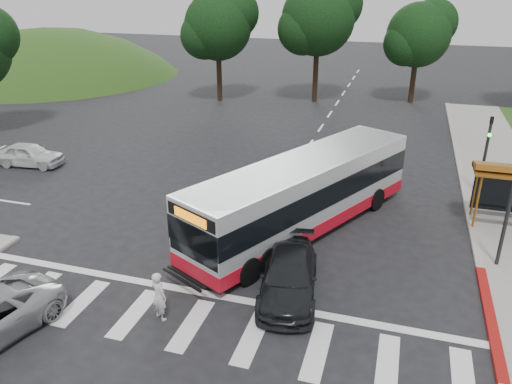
% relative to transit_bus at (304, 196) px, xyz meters
% --- Properties ---
extents(ground, '(140.00, 140.00, 0.00)m').
position_rel_transit_bus_xyz_m(ground, '(-1.98, -2.37, -1.56)').
color(ground, black).
rests_on(ground, ground).
extents(sidewalk_east, '(4.00, 40.00, 0.12)m').
position_rel_transit_bus_xyz_m(sidewalk_east, '(9.02, 5.63, -1.50)').
color(sidewalk_east, gray).
rests_on(sidewalk_east, ground).
extents(curb_east, '(0.30, 40.00, 0.15)m').
position_rel_transit_bus_xyz_m(curb_east, '(7.02, 5.63, -1.48)').
color(curb_east, '#9E9991').
rests_on(curb_east, ground).
extents(curb_east_red, '(0.32, 6.00, 0.15)m').
position_rel_transit_bus_xyz_m(curb_east_red, '(7.02, -4.37, -1.48)').
color(curb_east_red, maroon).
rests_on(curb_east_red, ground).
extents(hillside_nw, '(44.00, 44.00, 10.00)m').
position_rel_transit_bus_xyz_m(hillside_nw, '(-33.98, 27.63, -1.56)').
color(hillside_nw, '#234114').
rests_on(hillside_nw, ground).
extents(crosswalk_ladder, '(18.00, 2.60, 0.01)m').
position_rel_transit_bus_xyz_m(crosswalk_ladder, '(-1.98, -7.37, -1.55)').
color(crosswalk_ladder, silver).
rests_on(crosswalk_ladder, ground).
extents(traffic_signal_ne_short, '(0.18, 0.37, 4.00)m').
position_rel_transit_bus_xyz_m(traffic_signal_ne_short, '(7.62, 6.12, 0.92)').
color(traffic_signal_ne_short, black).
rests_on(traffic_signal_ne_short, ground).
extents(tree_north_a, '(6.60, 6.15, 10.17)m').
position_rel_transit_bus_xyz_m(tree_north_a, '(-3.90, 23.70, 5.36)').
color(tree_north_a, black).
rests_on(tree_north_a, ground).
extents(tree_north_b, '(5.72, 5.33, 8.43)m').
position_rel_transit_bus_xyz_m(tree_north_b, '(4.09, 25.69, 4.10)').
color(tree_north_b, black).
rests_on(tree_north_b, ground).
extents(tree_north_c, '(6.16, 5.74, 9.30)m').
position_rel_transit_bus_xyz_m(tree_north_c, '(-11.91, 21.70, 4.73)').
color(tree_north_c, black).
rests_on(tree_north_c, ground).
extents(transit_bus, '(7.76, 11.96, 3.12)m').
position_rel_transit_bus_xyz_m(transit_bus, '(0.00, 0.00, 0.00)').
color(transit_bus, silver).
rests_on(transit_bus, ground).
extents(pedestrian, '(0.73, 0.63, 1.69)m').
position_rel_transit_bus_xyz_m(pedestrian, '(-3.05, -7.33, -0.71)').
color(pedestrian, silver).
rests_on(pedestrian, ground).
extents(dark_sedan, '(2.65, 4.92, 1.36)m').
position_rel_transit_bus_xyz_m(dark_sedan, '(0.52, -4.77, -0.88)').
color(dark_sedan, black).
rests_on(dark_sedan, ground).
extents(west_car_white, '(4.01, 1.92, 1.32)m').
position_rel_transit_bus_xyz_m(west_car_white, '(-16.62, 3.13, -0.90)').
color(west_car_white, silver).
rests_on(west_car_white, ground).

